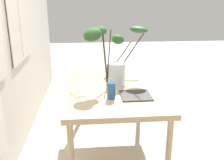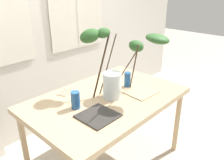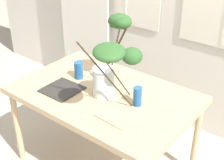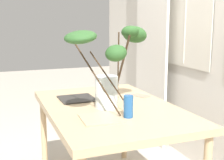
{
  "view_description": "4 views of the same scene",
  "coord_description": "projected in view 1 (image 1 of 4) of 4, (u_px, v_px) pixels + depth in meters",
  "views": [
    {
      "loc": [
        -2.45,
        0.23,
        1.63
      ],
      "look_at": [
        0.0,
        0.01,
        0.83
      ],
      "focal_mm": 41.08,
      "sensor_mm": 36.0,
      "label": 1
    },
    {
      "loc": [
        -1.33,
        -1.3,
        1.72
      ],
      "look_at": [
        0.08,
        0.01,
        0.9
      ],
      "focal_mm": 36.88,
      "sensor_mm": 36.0,
      "label": 2
    },
    {
      "loc": [
        1.4,
        -1.67,
        2.08
      ],
      "look_at": [
        0.07,
        0.02,
        0.89
      ],
      "focal_mm": 51.96,
      "sensor_mm": 36.0,
      "label": 3
    },
    {
      "loc": [
        2.1,
        -0.8,
        1.38
      ],
      "look_at": [
        0.06,
        -0.01,
        0.97
      ],
      "focal_mm": 49.52,
      "sensor_mm": 36.0,
      "label": 4
    }
  ],
  "objects": [
    {
      "name": "drinking_glass_blue_left",
      "position": [
        111.0,
        90.0,
        2.28
      ],
      "size": [
        0.07,
        0.07,
        0.15
      ],
      "primitive_type": "cylinder",
      "color": "#235693",
      "rests_on": "dining_table"
    },
    {
      "name": "drinking_glass_blue_right",
      "position": [
        110.0,
        71.0,
        2.87
      ],
      "size": [
        0.06,
        0.06,
        0.15
      ],
      "primitive_type": "cylinder",
      "color": "#235693",
      "rests_on": "dining_table"
    },
    {
      "name": "vase_with_branches",
      "position": [
        115.0,
        53.0,
        2.6
      ],
      "size": [
        0.55,
        0.76,
        0.62
      ],
      "color": "silver",
      "rests_on": "dining_table"
    },
    {
      "name": "dining_table",
      "position": [
        113.0,
        92.0,
        2.63
      ],
      "size": [
        1.41,
        0.93,
        0.76
      ],
      "color": "tan",
      "rests_on": "ground"
    },
    {
      "name": "ground",
      "position": [
        113.0,
        151.0,
        2.84
      ],
      "size": [
        14.0,
        14.0,
        0.0
      ],
      "primitive_type": "plane",
      "color": "#B7AD9E"
    },
    {
      "name": "plate_square_left",
      "position": [
        136.0,
        95.0,
        2.35
      ],
      "size": [
        0.28,
        0.28,
        0.01
      ],
      "primitive_type": "cube",
      "rotation": [
        0.0,
        0.0,
        0.01
      ],
      "color": "#2D2B28",
      "rests_on": "dining_table"
    },
    {
      "name": "napkin_folded",
      "position": [
        77.0,
        95.0,
        2.38
      ],
      "size": [
        0.18,
        0.15,
        0.0
      ],
      "primitive_type": "cube",
      "rotation": [
        0.0,
        0.0,
        0.43
      ],
      "color": "gray",
      "rests_on": "dining_table"
    },
    {
      "name": "plate_square_right",
      "position": [
        126.0,
        77.0,
        2.89
      ],
      "size": [
        0.27,
        0.27,
        0.01
      ],
      "primitive_type": "cube",
      "rotation": [
        0.0,
        0.0,
        -0.06
      ],
      "color": "tan",
      "rests_on": "dining_table"
    }
  ]
}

